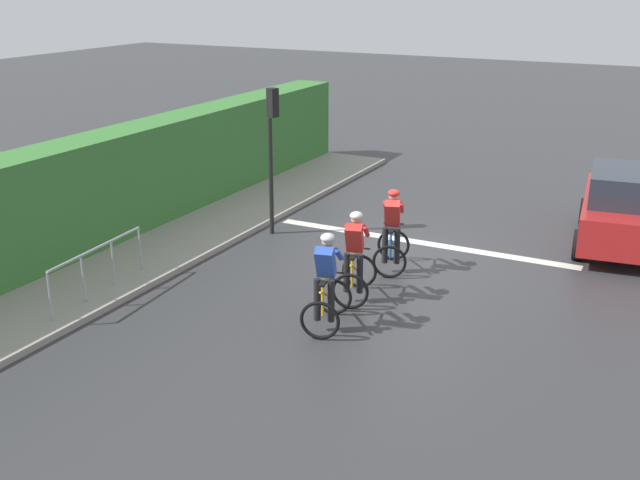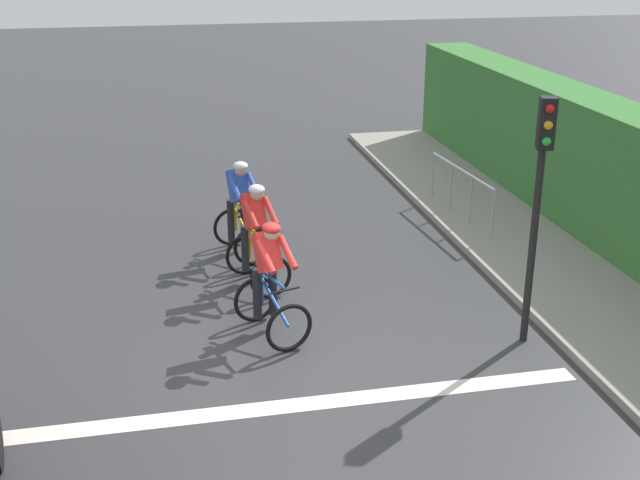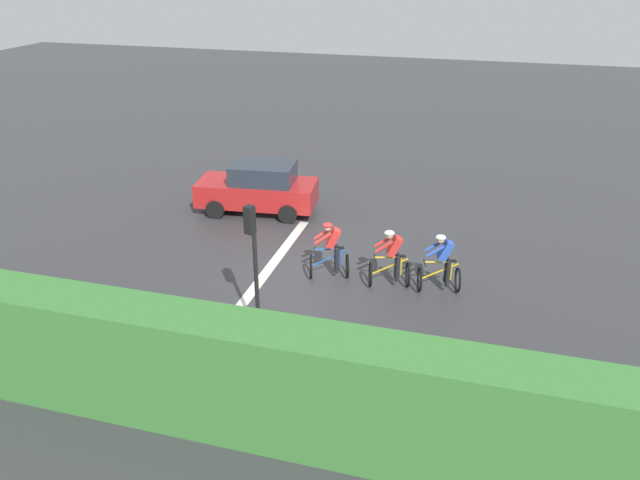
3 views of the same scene
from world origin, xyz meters
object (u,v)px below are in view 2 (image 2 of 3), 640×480
(cyclist_lead, at_px, (240,210))
(cyclist_second, at_px, (256,237))
(pedestrian_railing_kerbside, at_px, (461,183))
(cyclist_mid, at_px, (270,281))
(traffic_light_near_crossing, at_px, (540,185))

(cyclist_lead, xyz_separation_m, cyclist_second, (0.09, -1.33, 0.00))
(cyclist_lead, distance_m, pedestrian_railing_kerbside, 4.34)
(cyclist_second, relative_size, pedestrian_railing_kerbside, 0.63)
(cyclist_mid, distance_m, pedestrian_railing_kerbside, 5.71)
(traffic_light_near_crossing, bearing_deg, cyclist_second, 141.21)
(pedestrian_railing_kerbside, bearing_deg, cyclist_second, -152.65)
(traffic_light_near_crossing, height_order, pedestrian_railing_kerbside, traffic_light_near_crossing)
(cyclist_mid, relative_size, pedestrian_railing_kerbside, 0.63)
(cyclist_lead, distance_m, traffic_light_near_crossing, 5.39)
(cyclist_lead, relative_size, pedestrian_railing_kerbside, 0.63)
(cyclist_second, bearing_deg, cyclist_mid, -91.23)
(cyclist_second, bearing_deg, cyclist_lead, 93.69)
(cyclist_lead, bearing_deg, traffic_light_near_crossing, -49.70)
(cyclist_mid, relative_size, traffic_light_near_crossing, 0.50)
(traffic_light_near_crossing, bearing_deg, cyclist_lead, 130.30)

